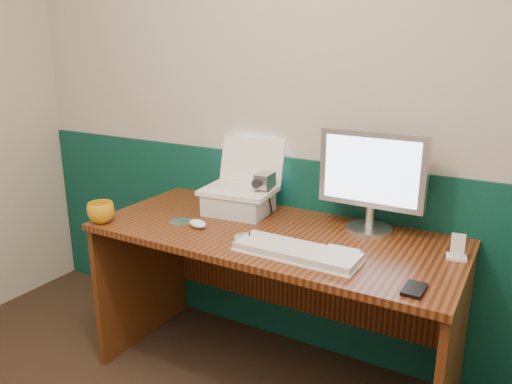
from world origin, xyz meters
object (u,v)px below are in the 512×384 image
Objects in this scene: laptop at (238,165)px; desk at (272,308)px; monitor at (372,181)px; keyboard at (297,252)px; camcorder at (265,196)px; mug at (101,212)px.

desk is at bearing -34.59° from laptop.
monitor reaches higher than keyboard.
desk is 4.79× the size of laptop.
monitor reaches higher than desk.
mug is at bearing -145.80° from camcorder.
desk is at bearing -147.92° from monitor.
desk is 0.47m from keyboard.
desk is 3.52× the size of monitor.
laptop is at bearing -163.74° from camcorder.
keyboard is (-0.16, -0.40, -0.21)m from monitor.
camcorder is at bearing 15.16° from laptop.
laptop is 2.77× the size of mug.
mug is (-0.94, -0.10, 0.03)m from keyboard.
camcorder is (0.12, 0.05, -0.15)m from laptop.
laptop reaches higher than camcorder.
keyboard is at bearing -111.12° from monitor.
monitor reaches higher than camcorder.
desk is 9.08× the size of camcorder.
mug is at bearing -143.42° from laptop.
monitor is 3.77× the size of mug.
camcorder is (-0.35, 0.37, 0.07)m from keyboard.
monitor is 0.53m from camcorder.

